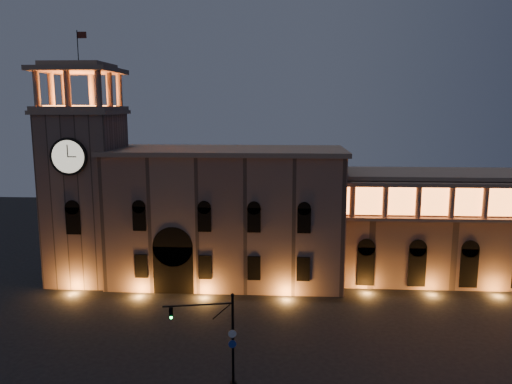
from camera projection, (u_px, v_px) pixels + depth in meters
ground at (222, 359)px, 45.87m from camera, size 160.00×160.00×0.00m
government_building at (226, 215)px, 66.09m from camera, size 30.80×12.80×17.60m
clock_tower at (86, 187)px, 65.58m from camera, size 9.80×9.80×32.40m
colonnade_wing at (482, 226)px, 66.34m from camera, size 40.60×11.50×14.50m
traffic_light at (221, 339)px, 40.66m from camera, size 5.82×1.48×8.10m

